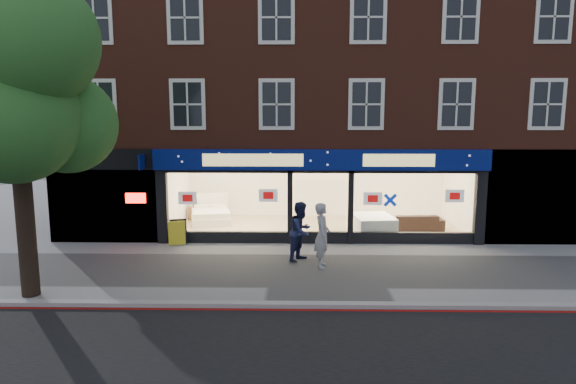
{
  "coord_description": "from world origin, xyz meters",
  "views": [
    {
      "loc": [
        -0.8,
        -14.44,
        4.59
      ],
      "look_at": [
        -1.11,
        2.5,
        1.9
      ],
      "focal_mm": 32.0,
      "sensor_mm": 36.0,
      "label": 1
    }
  ],
  "objects_px": {
    "sofa": "(415,222)",
    "a_board": "(178,232)",
    "mattress_stack": "(373,225)",
    "pedestrian_blue": "(301,231)",
    "display_bed": "(210,215)",
    "pedestrian_grey": "(322,235)"
  },
  "relations": [
    {
      "from": "pedestrian_blue",
      "to": "mattress_stack",
      "type": "bearing_deg",
      "value": -9.05
    },
    {
      "from": "a_board",
      "to": "pedestrian_blue",
      "type": "distance_m",
      "value": 4.61
    },
    {
      "from": "sofa",
      "to": "a_board",
      "type": "relative_size",
      "value": 2.32
    },
    {
      "from": "sofa",
      "to": "pedestrian_blue",
      "type": "height_order",
      "value": "pedestrian_blue"
    },
    {
      "from": "sofa",
      "to": "pedestrian_grey",
      "type": "height_order",
      "value": "pedestrian_grey"
    },
    {
      "from": "display_bed",
      "to": "sofa",
      "type": "distance_m",
      "value": 8.11
    },
    {
      "from": "a_board",
      "to": "mattress_stack",
      "type": "bearing_deg",
      "value": -4.69
    },
    {
      "from": "sofa",
      "to": "a_board",
      "type": "bearing_deg",
      "value": 9.68
    },
    {
      "from": "mattress_stack",
      "to": "pedestrian_grey",
      "type": "xyz_separation_m",
      "value": [
        -2.06,
        -3.76,
        0.52
      ]
    },
    {
      "from": "mattress_stack",
      "to": "sofa",
      "type": "bearing_deg",
      "value": 22.52
    },
    {
      "from": "sofa",
      "to": "pedestrian_blue",
      "type": "xyz_separation_m",
      "value": [
        -4.37,
        -3.81,
        0.52
      ]
    },
    {
      "from": "display_bed",
      "to": "mattress_stack",
      "type": "height_order",
      "value": "display_bed"
    },
    {
      "from": "display_bed",
      "to": "mattress_stack",
      "type": "bearing_deg",
      "value": -29.26
    },
    {
      "from": "mattress_stack",
      "to": "sofa",
      "type": "xyz_separation_m",
      "value": [
        1.71,
        0.71,
        -0.04
      ]
    },
    {
      "from": "pedestrian_blue",
      "to": "sofa",
      "type": "bearing_deg",
      "value": -17.3
    },
    {
      "from": "pedestrian_grey",
      "to": "pedestrian_blue",
      "type": "xyz_separation_m",
      "value": [
        -0.61,
        0.66,
        -0.04
      ]
    },
    {
      "from": "display_bed",
      "to": "mattress_stack",
      "type": "distance_m",
      "value": 6.59
    },
    {
      "from": "sofa",
      "to": "pedestrian_blue",
      "type": "distance_m",
      "value": 5.82
    },
    {
      "from": "sofa",
      "to": "pedestrian_blue",
      "type": "relative_size",
      "value": 1.13
    },
    {
      "from": "pedestrian_blue",
      "to": "pedestrian_grey",
      "type": "bearing_deg",
      "value": -105.63
    },
    {
      "from": "display_bed",
      "to": "pedestrian_blue",
      "type": "relative_size",
      "value": 1.19
    },
    {
      "from": "pedestrian_grey",
      "to": "a_board",
      "type": "bearing_deg",
      "value": 67.61
    }
  ]
}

